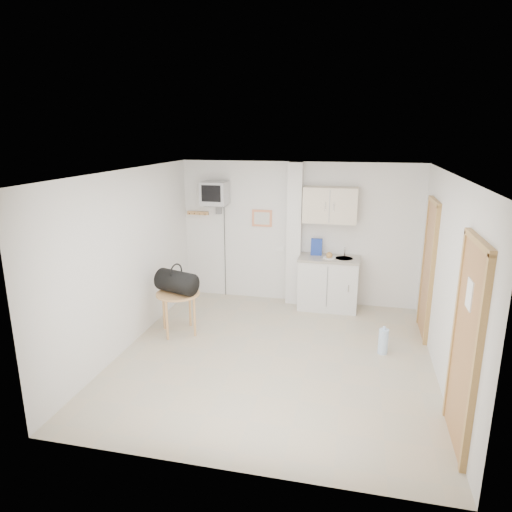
% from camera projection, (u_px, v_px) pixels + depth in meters
% --- Properties ---
extents(ground, '(4.50, 4.50, 0.00)m').
position_uv_depth(ground, '(274.00, 356.00, 6.27)').
color(ground, '#B6AB93').
rests_on(ground, ground).
extents(room_envelope, '(4.24, 4.54, 2.55)m').
position_uv_depth(room_envelope, '(295.00, 247.00, 5.90)').
color(room_envelope, white).
rests_on(room_envelope, ground).
extents(kitchenette, '(1.03, 0.58, 2.10)m').
position_uv_depth(kitchenette, '(329.00, 263.00, 7.82)').
color(kitchenette, silver).
rests_on(kitchenette, ground).
extents(crt_television, '(0.44, 0.45, 2.15)m').
position_uv_depth(crt_television, '(215.00, 194.00, 7.97)').
color(crt_television, slate).
rests_on(crt_television, ground).
extents(round_table, '(0.66, 0.66, 0.65)m').
position_uv_depth(round_table, '(178.00, 298.00, 6.88)').
color(round_table, tan).
rests_on(round_table, ground).
extents(duffel_bag, '(0.69, 0.52, 0.45)m').
position_uv_depth(duffel_bag, '(177.00, 282.00, 6.82)').
color(duffel_bag, black).
rests_on(duffel_bag, round_table).
extents(water_bottle, '(0.13, 0.13, 0.40)m').
position_uv_depth(water_bottle, '(383.00, 341.00, 6.31)').
color(water_bottle, '#B8D7FA').
rests_on(water_bottle, ground).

